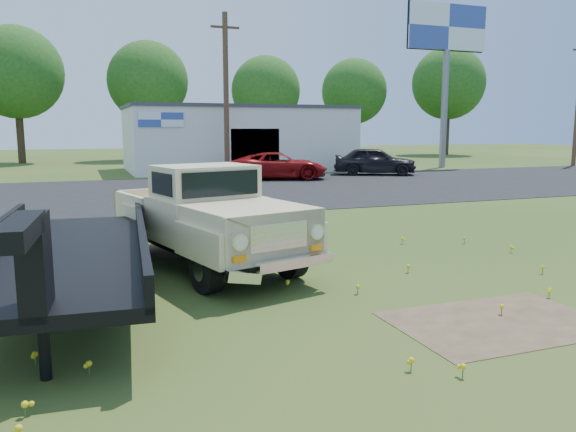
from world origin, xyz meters
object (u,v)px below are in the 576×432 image
at_px(vintage_pickup_truck, 206,216).
at_px(dark_sedan, 375,161).
at_px(billboard, 447,42).
at_px(flatbed_trailer, 66,245).
at_px(red_pickup, 279,166).

bearing_deg(vintage_pickup_truck, dark_sedan, 37.97).
xyz_separation_m(vintage_pickup_truck, dark_sedan, (14.08, 18.26, -0.20)).
bearing_deg(dark_sedan, vintage_pickup_truck, 168.49).
bearing_deg(billboard, flatbed_trailer, -135.20).
xyz_separation_m(billboard, flatbed_trailer, (-24.24, -24.07, -7.57)).
relative_size(flatbed_trailer, dark_sedan, 1.48).
bearing_deg(vintage_pickup_truck, red_pickup, 51.56).
xyz_separation_m(billboard, red_pickup, (-13.87, -4.76, -7.82)).
height_order(billboard, vintage_pickup_truck, billboard).
height_order(billboard, dark_sedan, billboard).
xyz_separation_m(billboard, vintage_pickup_truck, (-21.68, -22.28, -7.52)).
bearing_deg(flatbed_trailer, vintage_pickup_truck, 39.71).
relative_size(flatbed_trailer, red_pickup, 1.37).
distance_m(vintage_pickup_truck, dark_sedan, 23.06).
bearing_deg(dark_sedan, billboard, -36.03).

